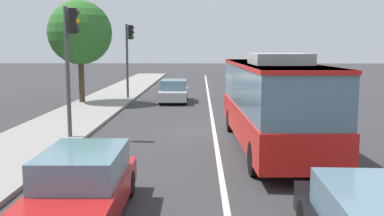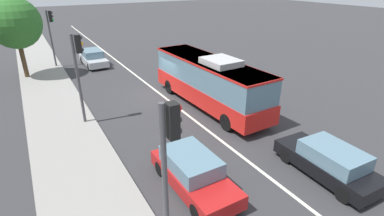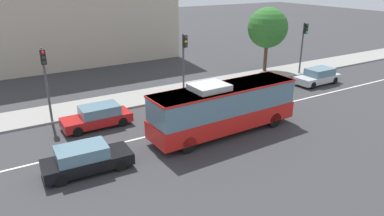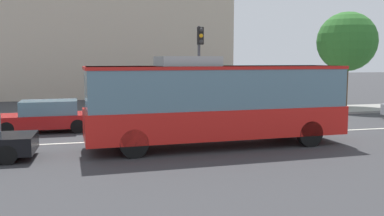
# 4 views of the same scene
# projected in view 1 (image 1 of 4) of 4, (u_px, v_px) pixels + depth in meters

# --- Properties ---
(ground_plane) EXTENTS (160.00, 160.00, 0.00)m
(ground_plane) POSITION_uv_depth(u_px,v_px,m) (214.00, 131.00, 19.48)
(ground_plane) COLOR #333335
(sidewalk_kerb) EXTENTS (80.00, 3.66, 0.14)m
(sidewalk_kerb) POSITION_uv_depth(u_px,v_px,m) (54.00, 129.00, 19.61)
(sidewalk_kerb) COLOR gray
(sidewalk_kerb) RESTS_ON ground_plane
(lane_centre_line) EXTENTS (76.00, 0.16, 0.01)m
(lane_centre_line) POSITION_uv_depth(u_px,v_px,m) (214.00, 131.00, 19.48)
(lane_centre_line) COLOR silver
(lane_centre_line) RESTS_ON ground_plane
(transit_bus) EXTENTS (10.08, 2.84, 3.46)m
(transit_bus) POSITION_uv_depth(u_px,v_px,m) (272.00, 99.00, 15.92)
(transit_bus) COLOR red
(transit_bus) RESTS_ON ground_plane
(sedan_red) EXTENTS (4.53, 1.88, 1.46)m
(sedan_red) POSITION_uv_depth(u_px,v_px,m) (82.00, 186.00, 9.55)
(sedan_red) COLOR #B21919
(sedan_red) RESTS_ON ground_plane
(sedan_silver) EXTENTS (4.53, 1.88, 1.46)m
(sedan_silver) POSITION_uv_depth(u_px,v_px,m) (174.00, 91.00, 29.89)
(sedan_silver) COLOR #B7BABF
(sedan_silver) RESTS_ON ground_plane
(traffic_light_mid_block) EXTENTS (0.32, 0.62, 5.20)m
(traffic_light_mid_block) POSITION_uv_depth(u_px,v_px,m) (71.00, 50.00, 17.22)
(traffic_light_mid_block) COLOR #47474C
(traffic_light_mid_block) RESTS_ON ground_plane
(traffic_light_far_corner) EXTENTS (0.34, 0.62, 5.20)m
(traffic_light_far_corner) POSITION_uv_depth(u_px,v_px,m) (129.00, 48.00, 30.60)
(traffic_light_far_corner) COLOR #47474C
(traffic_light_far_corner) RESTS_ON ground_plane
(street_tree_kerbside_left) EXTENTS (4.03, 4.03, 6.58)m
(street_tree_kerbside_left) POSITION_uv_depth(u_px,v_px,m) (80.00, 33.00, 28.19)
(street_tree_kerbside_left) COLOR #4C3823
(street_tree_kerbside_left) RESTS_ON ground_plane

